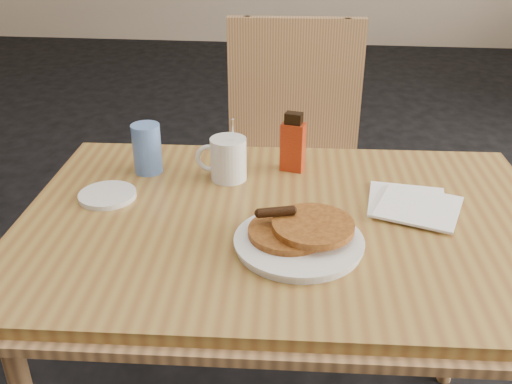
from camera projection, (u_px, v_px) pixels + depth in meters
main_table at (285, 234)px, 1.27m from camera, size 1.25×0.87×0.75m
chair_main_far at (292, 145)px, 1.97m from camera, size 0.48×0.48×1.02m
pancake_plate at (299, 237)px, 1.15m from camera, size 0.26×0.26×0.07m
coffee_mug at (227, 158)px, 1.40m from camera, size 0.13×0.09×0.17m
syrup_bottle at (293, 144)px, 1.44m from camera, size 0.06×0.05×0.15m
napkin_stack at (413, 205)px, 1.29m from camera, size 0.23×0.24×0.01m
blue_tumbler at (147, 149)px, 1.43m from camera, size 0.08×0.08×0.13m
side_saucer at (107, 195)px, 1.33m from camera, size 0.14×0.14×0.01m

